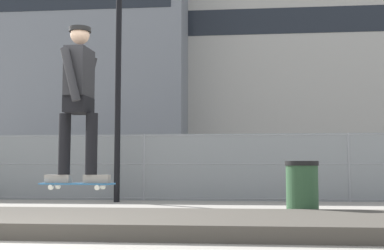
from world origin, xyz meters
The scene contains 11 objects.
gravel_berm centered at (0.00, 2.23, 0.11)m, with size 13.97×2.60×0.21m, color #4C473F.
skateboard centered at (0.96, 0.09, 0.74)m, with size 0.81×0.25×0.07m.
skater centered at (0.96, 0.09, 1.74)m, with size 0.72×0.59×1.74m.
chain_fence centered at (0.00, 8.76, 0.93)m, with size 22.52×0.06×1.85m.
street_lamp centered at (-0.59, 8.03, 4.66)m, with size 0.44×0.44×7.60m.
parked_car_near centered at (-4.79, 11.57, 0.84)m, with size 4.47×2.09×1.66m.
parked_car_mid centered at (0.90, 11.30, 0.84)m, with size 4.43×2.00×1.66m.
parked_car_far centered at (6.37, 11.51, 0.84)m, with size 4.48×2.10×1.66m.
library_building centered at (-13.61, 43.16, 12.84)m, with size 22.64×12.83×25.68m.
office_block centered at (8.44, 47.91, 11.90)m, with size 25.31×11.52×23.80m.
trash_bin centered at (3.78, 3.84, 0.52)m, with size 0.59×0.59×1.03m.
Camera 1 is at (2.72, -5.25, 0.92)m, focal length 47.28 mm.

